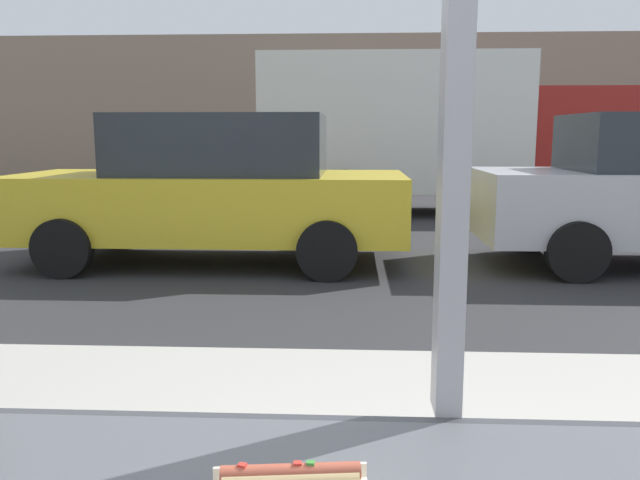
# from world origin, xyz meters

# --- Properties ---
(ground_plane) EXTENTS (60.00, 60.00, 0.00)m
(ground_plane) POSITION_xyz_m (0.00, 8.00, 0.00)
(ground_plane) COLOR #2D2D30
(sidewalk_strip) EXTENTS (16.00, 2.80, 0.10)m
(sidewalk_strip) POSITION_xyz_m (0.00, 1.60, 0.05)
(sidewalk_strip) COLOR #B2ADA3
(sidewalk_strip) RESTS_ON ground
(building_facade_far) EXTENTS (28.00, 1.20, 4.34)m
(building_facade_far) POSITION_xyz_m (0.00, 18.38, 2.17)
(building_facade_far) COLOR gray
(building_facade_far) RESTS_ON ground
(parked_car_yellow) EXTENTS (4.55, 2.06, 1.75)m
(parked_car_yellow) POSITION_xyz_m (-1.81, 6.41, 0.88)
(parked_car_yellow) COLOR gold
(parked_car_yellow) RESTS_ON ground
(box_truck) EXTENTS (6.65, 2.44, 2.97)m
(box_truck) POSITION_xyz_m (1.29, 11.48, 1.61)
(box_truck) COLOR silver
(box_truck) RESTS_ON ground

